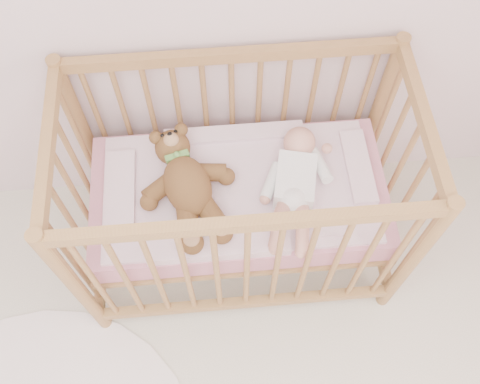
{
  "coord_description": "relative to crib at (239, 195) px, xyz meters",
  "views": [
    {
      "loc": [
        0.3,
        0.54,
        2.47
      ],
      "look_at": [
        0.39,
        1.55,
        0.62
      ],
      "focal_mm": 40.0,
      "sensor_mm": 36.0,
      "label": 1
    }
  ],
  "objects": [
    {
      "name": "crib",
      "position": [
        0.0,
        0.0,
        0.0
      ],
      "size": [
        1.36,
        0.76,
        1.0
      ],
      "primitive_type": null,
      "color": "#AA8448",
      "rests_on": "floor"
    },
    {
      "name": "mattress",
      "position": [
        0.0,
        0.0,
        -0.01
      ],
      "size": [
        1.22,
        0.62,
        0.13
      ],
      "primitive_type": "cube",
      "color": "pink",
      "rests_on": "crib"
    },
    {
      "name": "blanket",
      "position": [
        0.0,
        0.0,
        0.06
      ],
      "size": [
        1.1,
        0.58,
        0.06
      ],
      "primitive_type": null,
      "color": "#EBA1BD",
      "rests_on": "mattress"
    },
    {
      "name": "baby",
      "position": [
        0.22,
        -0.02,
        0.14
      ],
      "size": [
        0.41,
        0.64,
        0.14
      ],
      "primitive_type": null,
      "rotation": [
        0.0,
        0.0,
        -0.22
      ],
      "color": "white",
      "rests_on": "blanket"
    },
    {
      "name": "teddy_bear",
      "position": [
        -0.2,
        -0.02,
        0.15
      ],
      "size": [
        0.55,
        0.67,
        0.16
      ],
      "primitive_type": null,
      "rotation": [
        0.0,
        0.0,
        0.28
      ],
      "color": "brown",
      "rests_on": "blanket"
    }
  ]
}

